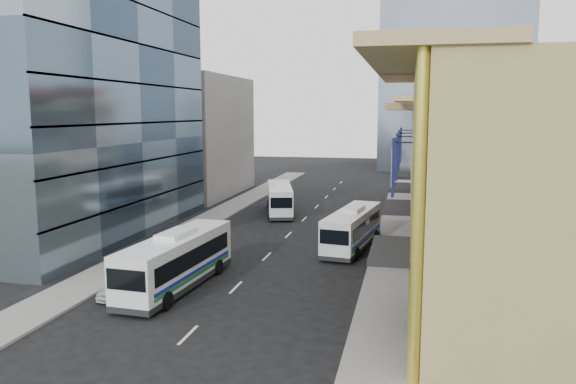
% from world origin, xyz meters
% --- Properties ---
extents(ground, '(200.00, 200.00, 0.00)m').
position_xyz_m(ground, '(0.00, 0.00, 0.00)').
color(ground, black).
rests_on(ground, ground).
extents(sidewalk_right, '(3.00, 90.00, 0.15)m').
position_xyz_m(sidewalk_right, '(8.50, 22.00, 0.07)').
color(sidewalk_right, slate).
rests_on(sidewalk_right, ground).
extents(sidewalk_left, '(3.00, 90.00, 0.15)m').
position_xyz_m(sidewalk_left, '(-8.50, 22.00, 0.07)').
color(sidewalk_left, slate).
rests_on(sidewalk_left, ground).
extents(shophouse_tan, '(8.00, 14.00, 12.00)m').
position_xyz_m(shophouse_tan, '(14.00, 5.00, 6.00)').
color(shophouse_tan, tan).
rests_on(shophouse_tan, ground).
extents(shophouse_red, '(8.00, 10.00, 12.00)m').
position_xyz_m(shophouse_red, '(14.00, 17.00, 6.00)').
color(shophouse_red, '#B03113').
rests_on(shophouse_red, ground).
extents(shophouse_cream_near, '(8.00, 9.00, 10.00)m').
position_xyz_m(shophouse_cream_near, '(14.00, 26.50, 5.00)').
color(shophouse_cream_near, beige).
rests_on(shophouse_cream_near, ground).
extents(shophouse_cream_mid, '(8.00, 9.00, 10.00)m').
position_xyz_m(shophouse_cream_mid, '(14.00, 35.50, 5.00)').
color(shophouse_cream_mid, beige).
rests_on(shophouse_cream_mid, ground).
extents(shophouse_cream_far, '(8.00, 12.00, 11.00)m').
position_xyz_m(shophouse_cream_far, '(14.00, 46.00, 5.50)').
color(shophouse_cream_far, beige).
rests_on(shophouse_cream_far, ground).
extents(office_tower, '(12.00, 26.00, 30.00)m').
position_xyz_m(office_tower, '(-17.00, 19.00, 15.00)').
color(office_tower, '#3C4F5F').
rests_on(office_tower, ground).
extents(office_block_far, '(10.00, 18.00, 14.00)m').
position_xyz_m(office_block_far, '(-16.00, 42.00, 7.00)').
color(office_block_far, gray).
rests_on(office_block_far, ground).
extents(bus_left_near, '(3.15, 10.43, 3.30)m').
position_xyz_m(bus_left_near, '(-3.20, 7.26, 1.65)').
color(bus_left_near, white).
rests_on(bus_left_near, ground).
extents(bus_left_far, '(4.65, 9.85, 3.08)m').
position_xyz_m(bus_left_far, '(-2.89, 31.33, 1.54)').
color(bus_left_far, white).
rests_on(bus_left_far, ground).
extents(bus_right, '(3.64, 9.83, 3.08)m').
position_xyz_m(bus_right, '(5.50, 18.66, 1.54)').
color(bus_right, silver).
rests_on(bus_right, ground).
extents(sedan_left, '(1.54, 3.59, 1.20)m').
position_xyz_m(sedan_left, '(-5.50, 5.29, 0.60)').
color(sedan_left, silver).
rests_on(sedan_left, ground).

